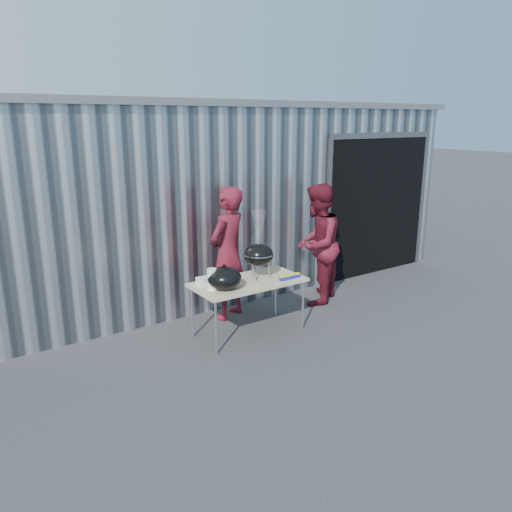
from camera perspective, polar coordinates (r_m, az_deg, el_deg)
ground at (r=6.54m, az=4.37°, el=-10.29°), size 80.00×80.00×0.00m
building at (r=10.35m, az=-7.58°, el=8.09°), size 8.20×6.20×3.10m
folding_table at (r=6.65m, az=-0.88°, el=-3.19°), size 1.50×0.75×0.75m
kettle_grill at (r=6.62m, az=0.29°, el=0.94°), size 0.40×0.40×0.93m
grill_lid at (r=6.30m, az=-3.64°, el=-2.54°), size 0.44×0.44×0.32m
paper_towels at (r=6.27m, az=-5.06°, el=-2.69°), size 0.12×0.12×0.28m
white_tub at (r=6.51m, az=-5.83°, el=-2.86°), size 0.20×0.15×0.10m
foil_box at (r=6.72m, az=3.89°, el=-2.39°), size 0.32×0.06×0.06m
person_cook at (r=7.17m, az=-3.24°, el=0.28°), size 0.83×0.70×1.93m
person_bystander at (r=7.83m, az=6.97°, el=1.33°), size 1.16×1.10×1.89m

